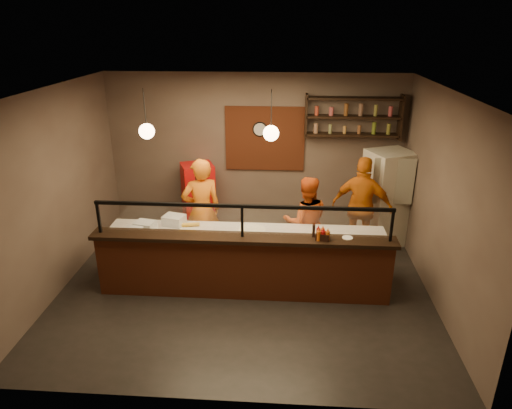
# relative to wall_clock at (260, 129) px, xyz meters

# --- Properties ---
(floor) EXTENTS (6.00, 6.00, 0.00)m
(floor) POSITION_rel_wall_clock_xyz_m (-0.10, -2.46, -2.10)
(floor) COLOR black
(floor) RESTS_ON ground
(ceiling) EXTENTS (6.00, 6.00, 0.00)m
(ceiling) POSITION_rel_wall_clock_xyz_m (-0.10, -2.46, 1.10)
(ceiling) COLOR #353029
(ceiling) RESTS_ON wall_back
(wall_back) EXTENTS (6.00, 0.00, 6.00)m
(wall_back) POSITION_rel_wall_clock_xyz_m (-0.10, 0.04, -0.50)
(wall_back) COLOR #6D5C50
(wall_back) RESTS_ON floor
(wall_left) EXTENTS (0.00, 5.00, 5.00)m
(wall_left) POSITION_rel_wall_clock_xyz_m (-3.10, -2.46, -0.50)
(wall_left) COLOR #6D5C50
(wall_left) RESTS_ON floor
(wall_right) EXTENTS (0.00, 5.00, 5.00)m
(wall_right) POSITION_rel_wall_clock_xyz_m (2.90, -2.46, -0.50)
(wall_right) COLOR #6D5C50
(wall_right) RESTS_ON floor
(wall_front) EXTENTS (6.00, 0.00, 6.00)m
(wall_front) POSITION_rel_wall_clock_xyz_m (-0.10, -4.96, -0.50)
(wall_front) COLOR #6D5C50
(wall_front) RESTS_ON floor
(brick_patch) EXTENTS (1.60, 0.04, 1.30)m
(brick_patch) POSITION_rel_wall_clock_xyz_m (0.10, 0.01, -0.20)
(brick_patch) COLOR brown
(brick_patch) RESTS_ON wall_back
(service_counter) EXTENTS (4.60, 0.25, 1.00)m
(service_counter) POSITION_rel_wall_clock_xyz_m (-0.10, -2.76, -1.60)
(service_counter) COLOR brown
(service_counter) RESTS_ON floor
(counter_ledge) EXTENTS (4.70, 0.37, 0.06)m
(counter_ledge) POSITION_rel_wall_clock_xyz_m (-0.10, -2.76, -1.07)
(counter_ledge) COLOR black
(counter_ledge) RESTS_ON service_counter
(worktop_cabinet) EXTENTS (4.60, 0.75, 0.85)m
(worktop_cabinet) POSITION_rel_wall_clock_xyz_m (-0.10, -2.26, -1.68)
(worktop_cabinet) COLOR gray
(worktop_cabinet) RESTS_ON floor
(worktop) EXTENTS (4.60, 0.75, 0.05)m
(worktop) POSITION_rel_wall_clock_xyz_m (-0.10, -2.26, -1.23)
(worktop) COLOR silver
(worktop) RESTS_ON worktop_cabinet
(sneeze_guard) EXTENTS (4.50, 0.05, 0.52)m
(sneeze_guard) POSITION_rel_wall_clock_xyz_m (-0.10, -2.76, -0.73)
(sneeze_guard) COLOR white
(sneeze_guard) RESTS_ON counter_ledge
(wall_shelving) EXTENTS (1.84, 0.28, 0.85)m
(wall_shelving) POSITION_rel_wall_clock_xyz_m (1.80, -0.14, 0.30)
(wall_shelving) COLOR black
(wall_shelving) RESTS_ON wall_back
(wall_clock) EXTENTS (0.30, 0.04, 0.30)m
(wall_clock) POSITION_rel_wall_clock_xyz_m (0.00, 0.00, 0.00)
(wall_clock) COLOR black
(wall_clock) RESTS_ON wall_back
(pendant_left) EXTENTS (0.24, 0.24, 0.77)m
(pendant_left) POSITION_rel_wall_clock_xyz_m (-1.60, -2.26, 0.45)
(pendant_left) COLOR black
(pendant_left) RESTS_ON ceiling
(pendant_right) EXTENTS (0.24, 0.24, 0.77)m
(pendant_right) POSITION_rel_wall_clock_xyz_m (0.30, -2.26, 0.45)
(pendant_right) COLOR black
(pendant_right) RESTS_ON ceiling
(cook_left) EXTENTS (0.83, 0.69, 1.93)m
(cook_left) POSITION_rel_wall_clock_xyz_m (-0.94, -1.59, -1.13)
(cook_left) COLOR orange
(cook_left) RESTS_ON floor
(cook_mid) EXTENTS (0.88, 0.72, 1.66)m
(cook_mid) POSITION_rel_wall_clock_xyz_m (0.91, -1.63, -1.27)
(cook_mid) COLOR #C94912
(cook_mid) RESTS_ON floor
(cook_right) EXTENTS (1.20, 0.79, 1.89)m
(cook_right) POSITION_rel_wall_clock_xyz_m (1.95, -1.16, -1.15)
(cook_right) COLOR orange
(cook_right) RESTS_ON floor
(fridge) EXTENTS (1.00, 0.97, 1.86)m
(fridge) POSITION_rel_wall_clock_xyz_m (2.50, -0.63, -1.17)
(fridge) COLOR beige
(fridge) RESTS_ON floor
(red_cooler) EXTENTS (0.78, 0.75, 1.43)m
(red_cooler) POSITION_rel_wall_clock_xyz_m (-1.25, -0.31, -1.38)
(red_cooler) COLOR red
(red_cooler) RESTS_ON floor
(pizza_dough) EXTENTS (0.48, 0.48, 0.01)m
(pizza_dough) POSITION_rel_wall_clock_xyz_m (0.00, -2.18, -1.19)
(pizza_dough) COLOR white
(pizza_dough) RESTS_ON worktop
(prep_tub_a) EXTENTS (0.36, 0.31, 0.16)m
(prep_tub_a) POSITION_rel_wall_clock_xyz_m (-1.75, -2.33, -1.12)
(prep_tub_a) COLOR silver
(prep_tub_a) RESTS_ON worktop
(prep_tub_b) EXTENTS (0.40, 0.35, 0.17)m
(prep_tub_b) POSITION_rel_wall_clock_xyz_m (-1.33, -2.07, -1.12)
(prep_tub_b) COLOR silver
(prep_tub_b) RESTS_ON worktop
(prep_tub_c) EXTENTS (0.31, 0.26, 0.14)m
(prep_tub_c) POSITION_rel_wall_clock_xyz_m (-1.87, -2.52, -1.13)
(prep_tub_c) COLOR silver
(prep_tub_c) RESTS_ON worktop
(rolling_pin) EXTENTS (0.37, 0.13, 0.06)m
(rolling_pin) POSITION_rel_wall_clock_xyz_m (-1.07, -2.12, -1.17)
(rolling_pin) COLOR gold
(rolling_pin) RESTS_ON worktop
(condiment_caddy) EXTENTS (0.23, 0.19, 0.11)m
(condiment_caddy) POSITION_rel_wall_clock_xyz_m (1.12, -2.78, -0.98)
(condiment_caddy) COLOR black
(condiment_caddy) RESTS_ON counter_ledge
(pepper_mill) EXTENTS (0.05, 0.05, 0.20)m
(pepper_mill) POSITION_rel_wall_clock_xyz_m (0.98, -2.70, -0.94)
(pepper_mill) COLOR black
(pepper_mill) RESTS_ON counter_ledge
(small_plate) EXTENTS (0.21, 0.21, 0.01)m
(small_plate) POSITION_rel_wall_clock_xyz_m (1.50, -2.71, -1.03)
(small_plate) COLOR white
(small_plate) RESTS_ON counter_ledge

